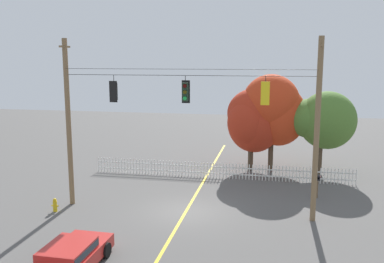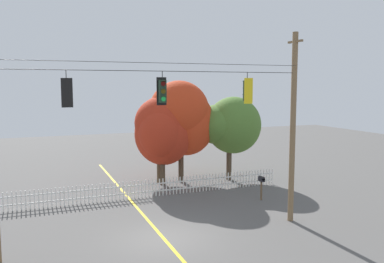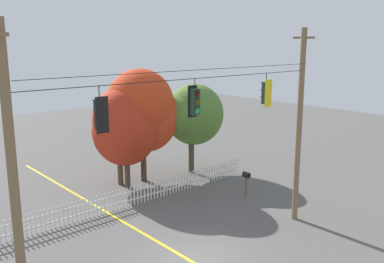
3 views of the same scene
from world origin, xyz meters
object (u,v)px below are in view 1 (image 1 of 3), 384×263
at_px(autumn_maple_mid, 255,119).
at_px(autumn_maple_far_west, 322,120).
at_px(traffic_signal_northbound_primary, 265,93).
at_px(autumn_oak_far_east, 274,110).
at_px(traffic_signal_northbound_secondary, 114,91).
at_px(traffic_signal_eastbound_side, 185,92).
at_px(roadside_mailbox, 318,179).
at_px(fire_hydrant, 55,205).
at_px(parked_car, 69,257).
at_px(autumn_maple_near_fence, 253,120).

relative_size(autumn_maple_mid, autumn_maple_far_west, 0.99).
bearing_deg(traffic_signal_northbound_primary, autumn_oak_far_east, 87.49).
xyz_separation_m(traffic_signal_northbound_secondary, traffic_signal_eastbound_side, (3.88, 0.02, 0.03)).
bearing_deg(traffic_signal_northbound_secondary, autumn_maple_mid, 55.68).
bearing_deg(roadside_mailbox, fire_hydrant, -160.36).
relative_size(parked_car, roadside_mailbox, 3.09).
bearing_deg(autumn_maple_mid, traffic_signal_northbound_primary, -84.91).
distance_m(traffic_signal_northbound_primary, autumn_maple_mid, 10.71).
height_order(traffic_signal_eastbound_side, roadside_mailbox, traffic_signal_eastbound_side).
distance_m(traffic_signal_eastbound_side, traffic_signal_northbound_primary, 4.07).
xyz_separation_m(fire_hydrant, roadside_mailbox, (14.14, 5.05, 0.80)).
height_order(fire_hydrant, roadside_mailbox, roadside_mailbox).
relative_size(traffic_signal_northbound_secondary, traffic_signal_northbound_primary, 1.01).
distance_m(autumn_maple_near_fence, autumn_oak_far_east, 1.63).
bearing_deg(traffic_signal_northbound_secondary, roadside_mailbox, 18.48).
bearing_deg(autumn_maple_mid, parked_car, -109.51).
xyz_separation_m(traffic_signal_northbound_primary, autumn_maple_far_west, (3.78, 9.41, -2.57)).
height_order(autumn_maple_mid, autumn_oak_far_east, autumn_oak_far_east).
bearing_deg(traffic_signal_eastbound_side, roadside_mailbox, 27.11).
bearing_deg(traffic_signal_northbound_secondary, autumn_maple_far_west, 38.73).
bearing_deg(traffic_signal_northbound_secondary, fire_hydrant, -156.28).
bearing_deg(autumn_maple_near_fence, traffic_signal_northbound_primary, -84.02).
bearing_deg(autumn_maple_near_fence, roadside_mailbox, -55.08).
height_order(traffic_signal_eastbound_side, autumn_maple_near_fence, traffic_signal_eastbound_side).
xyz_separation_m(traffic_signal_northbound_secondary, parked_car, (0.81, -7.27, -5.84)).
bearing_deg(fire_hydrant, traffic_signal_northbound_primary, 6.95).
height_order(traffic_signal_northbound_primary, autumn_maple_mid, traffic_signal_northbound_primary).
distance_m(traffic_signal_northbound_primary, roadside_mailbox, 7.19).
distance_m(autumn_maple_near_fence, autumn_maple_far_west, 4.80).
relative_size(autumn_maple_mid, roadside_mailbox, 4.11).
bearing_deg(autumn_oak_far_east, roadside_mailbox, -66.22).
relative_size(traffic_signal_eastbound_side, autumn_oak_far_east, 0.20).
relative_size(autumn_oak_far_east, autumn_maple_far_west, 1.19).
distance_m(fire_hydrant, roadside_mailbox, 15.03).
bearing_deg(traffic_signal_northbound_primary, roadside_mailbox, 49.82).
bearing_deg(traffic_signal_northbound_primary, autumn_maple_far_west, 68.10).
xyz_separation_m(autumn_maple_mid, autumn_oak_far_east, (1.35, -0.48, 0.77)).
bearing_deg(traffic_signal_northbound_secondary, autumn_maple_near_fence, 54.20).
height_order(traffic_signal_northbound_primary, fire_hydrant, traffic_signal_northbound_primary).
bearing_deg(fire_hydrant, autumn_maple_mid, 49.10).
relative_size(traffic_signal_northbound_secondary, autumn_maple_far_west, 0.24).
height_order(traffic_signal_eastbound_side, autumn_maple_far_west, traffic_signal_eastbound_side).
height_order(autumn_oak_far_east, parked_car, autumn_oak_far_east).
relative_size(traffic_signal_northbound_primary, parked_car, 0.32).
height_order(autumn_maple_mid, roadside_mailbox, autumn_maple_mid).
height_order(traffic_signal_eastbound_side, traffic_signal_northbound_primary, same).
bearing_deg(traffic_signal_northbound_secondary, parked_car, -83.66).
relative_size(fire_hydrant, roadside_mailbox, 0.52).
xyz_separation_m(autumn_oak_far_east, fire_hydrant, (-11.44, -11.17, -4.12)).
relative_size(traffic_signal_eastbound_side, autumn_maple_far_west, 0.24).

